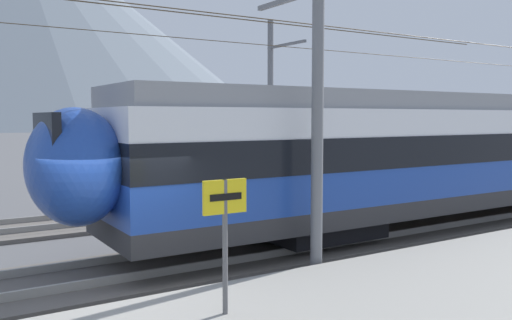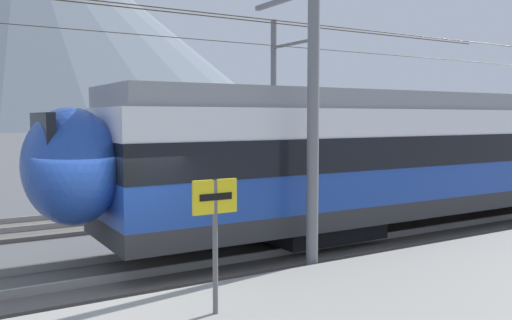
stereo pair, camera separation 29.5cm
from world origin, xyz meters
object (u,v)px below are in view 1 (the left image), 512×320
(train_near_platform, at_px, (506,147))
(train_far_track, at_px, (512,136))
(catenary_mast_mid, at_px, (313,83))
(catenary_mast_far_side, at_px, (273,102))
(platform_sign, at_px, (225,216))

(train_near_platform, relative_size, train_far_track, 0.88)
(train_far_track, height_order, catenary_mast_mid, catenary_mast_mid)
(train_far_track, bearing_deg, catenary_mast_far_side, 171.57)
(catenary_mast_far_side, bearing_deg, platform_sign, -126.83)
(train_near_platform, xyz_separation_m, platform_sign, (-12.37, -3.59, -0.45))
(train_far_track, distance_m, catenary_mast_mid, 20.18)
(train_far_track, height_order, catenary_mast_far_side, catenary_mast_far_side)
(train_far_track, bearing_deg, catenary_mast_mid, -158.05)
(catenary_mast_far_side, relative_size, platform_sign, 24.07)
(train_near_platform, relative_size, platform_sign, 14.38)
(platform_sign, bearing_deg, train_near_platform, 16.17)
(train_far_track, xyz_separation_m, catenary_mast_far_side, (-13.22, 1.96, 1.57))
(train_far_track, bearing_deg, train_near_platform, -148.45)
(train_far_track, distance_m, platform_sign, 23.55)
(train_far_track, height_order, platform_sign, train_far_track)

